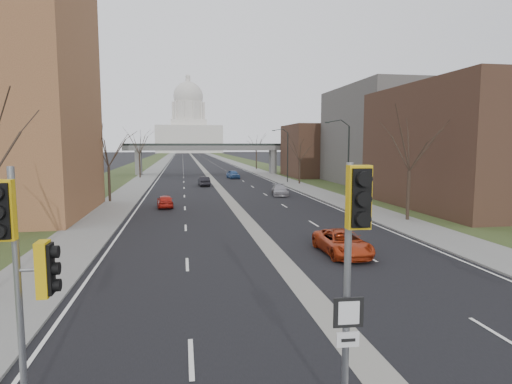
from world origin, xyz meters
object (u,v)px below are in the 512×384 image
object	(u,v)px
signal_pole_left	(23,258)
car_right_mid	(280,190)
signal_pole_median	(353,248)
car_right_far	(233,174)
car_left_far	(204,181)
car_left_near	(165,201)
car_right_near	(342,243)

from	to	relation	value
signal_pole_left	car_right_mid	xyz separation A→B (m)	(15.26, 41.17, -3.14)
signal_pole_left	signal_pole_median	bearing A→B (deg)	-12.48
car_right_mid	car_right_far	xyz separation A→B (m)	(-2.60, 27.20, 0.11)
signal_pole_median	car_right_far	world-z (taller)	signal_pole_median
signal_pole_left	car_left_far	distance (m)	55.45
signal_pole_median	car_left_near	xyz separation A→B (m)	(-5.30, 34.76, -3.45)
signal_pole_left	car_left_far	size ratio (longest dim) A/B	1.37
car_left_near	car_left_far	size ratio (longest dim) A/B	0.90
car_left_far	car_right_far	world-z (taller)	car_right_far
car_left_far	car_right_far	distance (m)	14.69
car_right_mid	car_left_far	bearing A→B (deg)	129.59
signal_pole_left	car_right_mid	world-z (taller)	signal_pole_left
car_left_near	car_right_mid	bearing A→B (deg)	-154.17
car_right_near	signal_pole_median	bearing A→B (deg)	-111.27
car_left_near	car_left_far	bearing A→B (deg)	-107.37
car_right_far	car_right_mid	bearing A→B (deg)	-92.31
car_left_near	car_left_far	world-z (taller)	car_left_far
car_right_near	car_right_mid	distance (m)	28.47
signal_pole_left	car_left_near	bearing A→B (deg)	87.04
signal_pole_left	car_left_near	distance (m)	33.40
signal_pole_median	car_left_far	world-z (taller)	signal_pole_median
signal_pole_left	car_right_far	xyz separation A→B (m)	(12.65, 68.37, -3.03)
car_left_near	car_right_near	bearing A→B (deg)	113.10
car_left_near	car_right_far	distance (m)	36.82
car_left_near	car_right_near	world-z (taller)	car_right_near
car_left_far	car_right_far	xyz separation A→B (m)	(6.02, 13.40, 0.07)
signal_pole_left	car_right_mid	size ratio (longest dim) A/B	1.29
car_right_far	car_right_near	bearing A→B (deg)	-98.02
car_left_near	car_right_mid	world-z (taller)	car_right_mid
car_left_near	car_right_mid	xyz separation A→B (m)	(13.54, 7.96, 0.01)
car_right_mid	car_right_near	bearing A→B (deg)	-88.13
car_left_near	car_right_near	size ratio (longest dim) A/B	0.77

